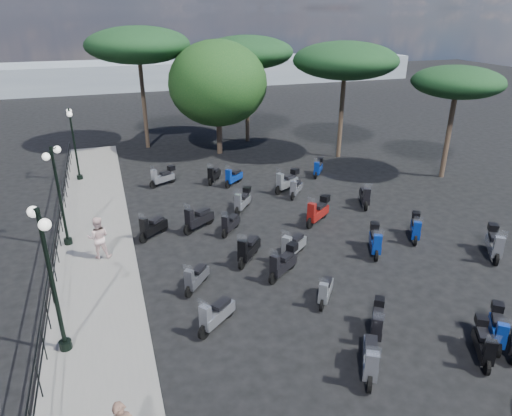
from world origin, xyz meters
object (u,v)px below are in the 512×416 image
object	(u,v)px
lamp_post_2	(74,140)
scooter_2	(198,219)
scooter_3	(153,227)
pine_0	(247,52)
scooter_9	(230,224)
pedestrian_far	(98,238)
scooter_10	(233,177)
scooter_25	(415,228)
scooter_6	(377,322)
scooter_7	(325,291)
scooter_4	(163,177)
scooter_22	(296,188)
scooter_8	(248,250)
scooter_26	(365,197)
scooter_27	(318,168)
pine_3	(457,82)
scooter_24	(494,244)
scooter_12	(370,359)
scooter_20	(318,212)
scooter_17	(497,329)
scooter_19	(375,241)
pine_2	(138,45)
scooter_13	(283,263)
scooter_18	(484,344)
broadleaf_tree	(218,84)
pine_1	(345,61)
lamp_post_1	(59,190)
scooter_15	(242,201)
scooter_16	(214,175)
scooter_14	(293,246)
scooter_1	(196,278)
scooter_0	(216,315)

from	to	relation	value
lamp_post_2	scooter_2	bearing A→B (deg)	-61.80
scooter_3	pine_0	bearing A→B (deg)	-73.57
scooter_9	pedestrian_far	bearing A→B (deg)	49.30
scooter_10	scooter_25	size ratio (longest dim) A/B	0.90
scooter_6	scooter_7	bearing A→B (deg)	-36.81
scooter_4	scooter_22	world-z (taller)	scooter_4
scooter_7	scooter_8	size ratio (longest dim) A/B	0.86
scooter_2	scooter_26	distance (m)	8.31
scooter_27	pine_3	bearing A→B (deg)	-163.44
scooter_22	scooter_24	bearing A→B (deg)	160.29
scooter_27	pine_3	world-z (taller)	pine_3
pine_0	scooter_12	bearing A→B (deg)	-99.60
scooter_20	scooter_17	bearing A→B (deg)	152.02
scooter_9	scooter_19	distance (m)	6.10
lamp_post_2	pine_2	size ratio (longest dim) A/B	0.50
scooter_3	scooter_12	world-z (taller)	scooter_12
scooter_13	scooter_24	xyz separation A→B (m)	(8.32, -1.29, 0.03)
scooter_18	scooter_19	size ratio (longest dim) A/B	0.91
broadleaf_tree	pine_1	xyz separation A→B (m)	(7.21, -3.22, 1.48)
lamp_post_1	scooter_15	distance (m)	8.15
scooter_16	pine_3	distance (m)	14.03
lamp_post_2	scooter_3	size ratio (longest dim) A/B	2.92
lamp_post_1	scooter_7	bearing A→B (deg)	-18.77
scooter_14	scooter_3	bearing A→B (deg)	16.40
lamp_post_1	scooter_27	world-z (taller)	lamp_post_1
scooter_18	scooter_20	size ratio (longest dim) A/B	0.92
scooter_9	scooter_15	world-z (taller)	scooter_15
scooter_7	pedestrian_far	bearing A→B (deg)	0.36
scooter_25	pine_2	bearing A→B (deg)	-29.29
scooter_2	scooter_9	xyz separation A→B (m)	(1.24, -0.75, -0.08)
lamp_post_1	scooter_8	bearing A→B (deg)	-6.72
scooter_12	pine_0	world-z (taller)	pine_0
scooter_1	scooter_0	bearing A→B (deg)	133.08
scooter_10	scooter_4	bearing A→B (deg)	30.93
scooter_10	scooter_14	world-z (taller)	scooter_14
pedestrian_far	scooter_17	size ratio (longest dim) A/B	1.22
scooter_2	scooter_12	xyz separation A→B (m)	(2.52, -9.98, -0.01)
scooter_16	scooter_6	bearing A→B (deg)	129.70
scooter_8	lamp_post_2	bearing A→B (deg)	-20.74
scooter_25	pine_1	size ratio (longest dim) A/B	0.20
lamp_post_1	scooter_14	world-z (taller)	lamp_post_1
scooter_19	scooter_8	bearing A→B (deg)	15.23
lamp_post_2	pine_1	bearing A→B (deg)	-5.08
scooter_13	pine_1	distance (m)	16.25
broadleaf_tree	scooter_4	bearing A→B (deg)	-131.95
scooter_8	pine_2	distance (m)	18.47
scooter_16	scooter_26	size ratio (longest dim) A/B	0.83
scooter_17	broadleaf_tree	world-z (taller)	broadleaf_tree
scooter_27	scooter_3	bearing A→B (deg)	62.25
scooter_10	pine_2	world-z (taller)	pine_2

